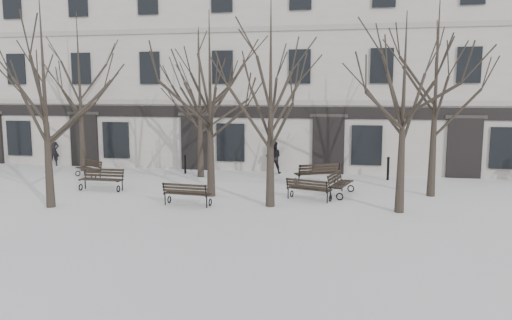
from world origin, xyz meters
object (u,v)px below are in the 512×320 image
(tree_2, at_px, (271,78))
(bench_0, at_px, (102,179))
(bench_5, at_px, (340,183))
(bench_4, at_px, (318,173))
(bench_2, at_px, (309,188))
(bench_1, at_px, (187,193))
(tree_0, at_px, (44,79))
(tree_1, at_px, (210,82))
(tree_3, at_px, (404,89))
(bench_3, at_px, (90,168))

(tree_2, relative_size, bench_0, 4.06)
(bench_5, bearing_deg, bench_4, 39.50)
(tree_2, height_order, bench_5, tree_2)
(bench_0, distance_m, bench_2, 8.80)
(bench_1, distance_m, bench_5, 6.19)
(tree_0, xyz_separation_m, bench_5, (10.26, 4.07, -4.11))
(tree_2, xyz_separation_m, bench_5, (2.43, 2.42, -4.14))
(tree_2, distance_m, bench_1, 5.18)
(tree_1, xyz_separation_m, bench_2, (3.91, -0.07, -4.08))
(tree_1, xyz_separation_m, tree_3, (7.19, -1.34, -0.28))
(tree_2, xyz_separation_m, bench_0, (-7.51, 1.56, -4.15))
(tree_1, bearing_deg, bench_3, 156.94)
(tree_1, xyz_separation_m, bench_5, (5.06, 1.10, -4.04))
(bench_5, bearing_deg, tree_0, 125.11)
(tree_1, relative_size, bench_5, 3.74)
(tree_3, height_order, bench_3, tree_3)
(tree_0, relative_size, bench_4, 3.58)
(tree_1, distance_m, bench_5, 6.57)
(tree_1, relative_size, bench_2, 4.04)
(bench_0, bearing_deg, bench_2, -1.71)
(tree_2, bearing_deg, tree_0, -168.13)
(tree_2, bearing_deg, tree_3, -0.25)
(tree_0, bearing_deg, tree_3, 7.48)
(tree_1, bearing_deg, bench_1, -102.12)
(tree_2, distance_m, bench_2, 4.55)
(bench_0, bearing_deg, bench_1, -24.56)
(bench_1, relative_size, bench_4, 0.87)
(bench_3, relative_size, bench_4, 0.84)
(tree_2, distance_m, bench_3, 11.34)
(tree_3, distance_m, bench_4, 6.69)
(bench_3, bearing_deg, tree_1, 10.72)
(tree_2, bearing_deg, bench_4, 72.94)
(bench_1, bearing_deg, bench_4, -126.26)
(tree_2, relative_size, tree_3, 1.09)
(tree_3, relative_size, bench_3, 3.95)
(tree_0, distance_m, bench_5, 11.78)
(tree_1, bearing_deg, tree_0, -150.33)
(bench_2, bearing_deg, bench_5, -116.43)
(bench_0, bearing_deg, tree_3, -7.16)
(tree_0, height_order, bench_1, tree_0)
(tree_2, height_order, bench_3, tree_2)
(tree_0, xyz_separation_m, tree_2, (7.83, 1.65, 0.03))
(bench_0, relative_size, bench_1, 1.02)
(bench_0, height_order, bench_3, bench_0)
(tree_1, bearing_deg, bench_0, 177.19)
(bench_3, height_order, bench_4, bench_4)
(bench_4, bearing_deg, bench_5, 88.56)
(tree_2, relative_size, bench_3, 4.30)
(bench_2, xyz_separation_m, bench_5, (1.14, 1.17, 0.04))
(tree_1, xyz_separation_m, bench_0, (-4.88, 0.24, -4.05))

